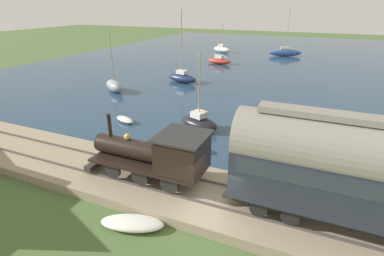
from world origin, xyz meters
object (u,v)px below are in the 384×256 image
(rowboat_mid_harbor, at_px, (317,134))
(rowboat_near_shore, at_px, (194,147))
(passenger_coach, at_px, (365,171))
(steam_locomotive, at_px, (161,153))
(sailboat_navy, at_px, (182,77))
(sailboat_gray, at_px, (114,86))
(sailboat_white, at_px, (222,49))
(sailboat_blue, at_px, (285,52))
(sailboat_black, at_px, (199,122))
(sailboat_red, at_px, (219,61))
(rowboat_far_out, at_px, (125,120))
(beached_dinghy, at_px, (132,223))

(rowboat_mid_harbor, height_order, rowboat_near_shore, rowboat_near_shore)
(passenger_coach, bearing_deg, steam_locomotive, 90.00)
(steam_locomotive, height_order, sailboat_navy, sailboat_navy)
(passenger_coach, xyz_separation_m, sailboat_gray, (14.43, 22.76, -2.54))
(rowboat_mid_harbor, relative_size, rowboat_near_shore, 1.00)
(sailboat_gray, xyz_separation_m, sailboat_navy, (6.68, -5.07, -0.04))
(sailboat_white, bearing_deg, sailboat_blue, -64.54)
(rowboat_mid_harbor, bearing_deg, sailboat_black, 142.66)
(sailboat_red, bearing_deg, sailboat_navy, -170.69)
(sailboat_blue, distance_m, sailboat_gray, 34.84)
(sailboat_red, xyz_separation_m, rowboat_mid_harbor, (-23.92, -15.78, -0.34))
(steam_locomotive, bearing_deg, sailboat_blue, 0.06)
(steam_locomotive, height_order, rowboat_near_shore, steam_locomotive)
(steam_locomotive, xyz_separation_m, rowboat_near_shore, (4.86, 0.28, -1.91))
(sailboat_gray, bearing_deg, rowboat_far_out, -106.01)
(sailboat_white, bearing_deg, passenger_coach, -129.96)
(sailboat_gray, bearing_deg, sailboat_blue, 8.52)
(passenger_coach, distance_m, sailboat_red, 38.65)
(passenger_coach, height_order, beached_dinghy, passenger_coach)
(rowboat_far_out, bearing_deg, beached_dinghy, -124.37)
(beached_dinghy, bearing_deg, rowboat_far_out, 36.79)
(steam_locomotive, xyz_separation_m, passenger_coach, (0.00, -8.81, 1.06))
(passenger_coach, height_order, rowboat_mid_harbor, passenger_coach)
(passenger_coach, xyz_separation_m, rowboat_near_shore, (4.86, 9.09, -2.98))
(sailboat_white, distance_m, beached_dinghy, 51.01)
(sailboat_navy, bearing_deg, rowboat_near_shore, -137.78)
(steam_locomotive, distance_m, rowboat_mid_harbor, 12.82)
(passenger_coach, relative_size, sailboat_navy, 1.23)
(sailboat_black, relative_size, sailboat_red, 1.10)
(sailboat_navy, xyz_separation_m, beached_dinghy, (-24.16, -9.10, -0.41))
(sailboat_blue, bearing_deg, sailboat_gray, 140.83)
(passenger_coach, bearing_deg, rowboat_far_out, 66.12)
(beached_dinghy, bearing_deg, rowboat_mid_harbor, -27.12)
(sailboat_white, bearing_deg, sailboat_black, -138.40)
(sailboat_white, height_order, sailboat_navy, sailboat_navy)
(sailboat_black, relative_size, sailboat_navy, 0.69)
(rowboat_far_out, bearing_deg, sailboat_red, 21.37)
(rowboat_far_out, relative_size, beached_dinghy, 0.70)
(steam_locomotive, bearing_deg, rowboat_mid_harbor, -34.32)
(beached_dinghy, bearing_deg, sailboat_black, 7.85)
(sailboat_gray, height_order, rowboat_mid_harbor, sailboat_gray)
(sailboat_black, xyz_separation_m, beached_dinghy, (-11.39, -1.57, -0.35))
(rowboat_far_out, bearing_deg, sailboat_blue, 8.16)
(passenger_coach, xyz_separation_m, sailboat_navy, (21.11, 17.69, -2.58))
(rowboat_far_out, bearing_deg, rowboat_near_shore, -89.23)
(passenger_coach, relative_size, rowboat_mid_harbor, 4.25)
(passenger_coach, height_order, rowboat_far_out, passenger_coach)
(rowboat_far_out, distance_m, beached_dinghy, 12.79)
(sailboat_black, bearing_deg, sailboat_gray, 84.40)
(passenger_coach, distance_m, rowboat_far_out, 18.02)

